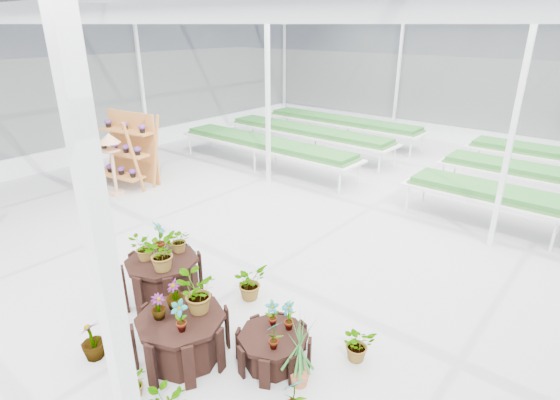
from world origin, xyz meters
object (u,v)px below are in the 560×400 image
Objects in this scene: shelf_rack at (122,150)px; bird_table at (113,165)px; plinth_tall at (164,281)px; plinth_mid at (182,337)px; plinth_low at (273,348)px.

bird_table is (0.53, -0.62, -0.16)m from shelf_rack.
shelf_rack is (-5.53, 2.76, 0.59)m from plinth_tall.
shelf_rack is (-6.73, 3.36, 0.67)m from plinth_mid.
plinth_mid reaches higher than plinth_low.
plinth_low is at bearing 34.99° from plinth_mid.
plinth_mid is 0.74× the size of bird_table.
bird_table is (-5.00, 2.14, 0.43)m from plinth_tall.
bird_table is at bearing 156.18° from plinth_mid.
plinth_low is (1.00, 0.70, -0.11)m from plinth_mid.
shelf_rack is 0.84m from bird_table.
plinth_mid is at bearing -145.01° from plinth_low.
plinth_tall reaches higher than plinth_low.
plinth_tall is at bearing -177.40° from plinth_low.
plinth_mid is at bearing -36.30° from shelf_rack.
plinth_mid is (1.20, -0.60, -0.08)m from plinth_tall.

